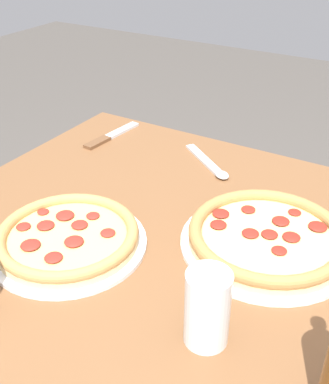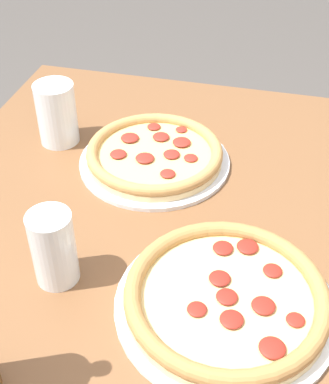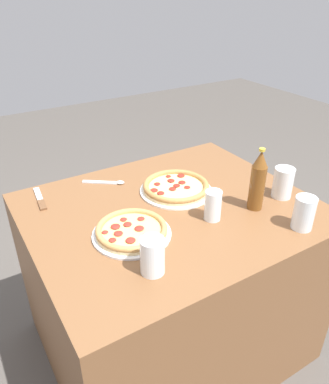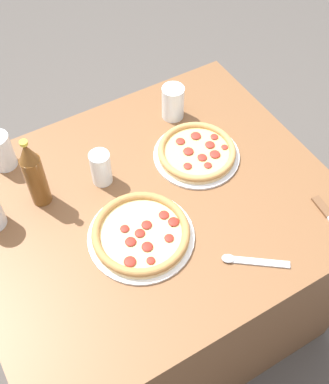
% 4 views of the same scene
% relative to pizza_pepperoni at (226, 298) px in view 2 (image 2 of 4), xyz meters
% --- Properties ---
extents(pizza_pepperoni, '(0.30, 0.30, 0.04)m').
position_rel_pizza_pepperoni_xyz_m(pizza_pepperoni, '(0.00, 0.00, 0.00)').
color(pizza_pepperoni, white).
rests_on(pizza_pepperoni, table).
extents(pizza_veggie, '(0.27, 0.27, 0.04)m').
position_rel_pizza_pepperoni_xyz_m(pizza_veggie, '(0.30, 0.18, -0.00)').
color(pizza_veggie, silver).
rests_on(pizza_veggie, table).
extents(glass_red_wine, '(0.06, 0.06, 0.11)m').
position_rel_pizza_pepperoni_xyz_m(glass_red_wine, '(-0.00, 0.24, 0.04)').
color(glass_red_wine, white).
rests_on(glass_red_wine, table).
extents(glass_iced_tea, '(0.07, 0.07, 0.12)m').
position_rel_pizza_pepperoni_xyz_m(glass_iced_tea, '(0.33, 0.37, 0.04)').
color(glass_iced_tea, white).
rests_on(glass_iced_tea, table).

